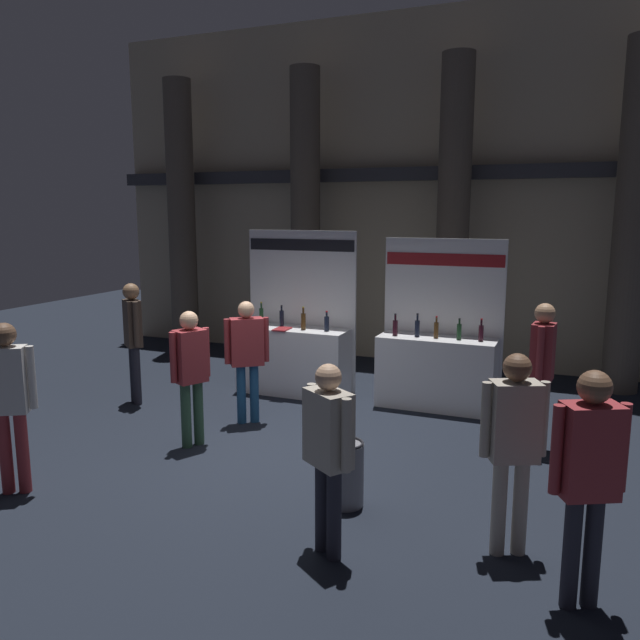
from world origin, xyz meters
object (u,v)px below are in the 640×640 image
visitor_4 (247,351)px  exhibitor_booth_1 (437,365)px  visitor_1 (191,366)px  visitor_6 (588,467)px  visitor_3 (9,393)px  visitor_2 (514,436)px  exhibitor_booth_0 (294,353)px  visitor_0 (133,333)px  trash_bin (345,473)px  visitor_7 (328,442)px  visitor_5 (542,363)px

visitor_4 → exhibitor_booth_1: bearing=179.3°
visitor_1 → visitor_6: size_ratio=0.94×
visitor_1 → visitor_3: size_ratio=0.95×
visitor_2 → visitor_4: size_ratio=1.04×
exhibitor_booth_0 → visitor_0: exhibitor_booth_0 is taller
trash_bin → visitor_6: (2.14, -0.86, 0.75)m
visitor_0 → exhibitor_booth_1: bearing=57.6°
visitor_2 → visitor_4: bearing=125.5°
visitor_1 → visitor_7: size_ratio=1.02×
visitor_0 → visitor_2: visitor_0 is taller
visitor_0 → visitor_1: size_ratio=1.08×
visitor_7 → visitor_0: bearing=0.5°
visitor_0 → visitor_1: (1.77, -1.14, -0.07)m
exhibitor_booth_1 → visitor_2: bearing=-69.2°
visitor_2 → visitor_6: (0.56, -0.55, 0.03)m
trash_bin → visitor_6: visitor_6 is taller
exhibitor_booth_1 → visitor_6: size_ratio=1.38×
exhibitor_booth_1 → visitor_6: 4.78m
visitor_1 → visitor_6: bearing=97.2°
visitor_4 → visitor_5: (3.72, 0.49, 0.06)m
visitor_1 → visitor_6: (4.43, -1.63, 0.07)m
exhibitor_booth_1 → visitor_4: exhibitor_booth_1 is taller
visitor_5 → visitor_2: bearing=3.7°
trash_bin → visitor_1: bearing=161.5°
visitor_1 → visitor_4: visitor_1 is taller
visitor_4 → visitor_6: 4.98m
visitor_6 → trash_bin: bearing=130.9°
trash_bin → visitor_0: visitor_0 is taller
visitor_2 → visitor_6: visitor_6 is taller
exhibitor_booth_0 → visitor_7: bearing=-61.8°
trash_bin → visitor_3: visitor_3 is taller
visitor_1 → visitor_5: visitor_5 is taller
visitor_2 → trash_bin: bearing=144.1°
exhibitor_booth_0 → visitor_1: bearing=-94.3°
visitor_1 → visitor_7: 2.98m
visitor_6 → visitor_4: bearing=120.7°
exhibitor_booth_1 → visitor_7: 4.38m
exhibitor_booth_0 → visitor_2: bearing=-44.8°
visitor_5 → visitor_3: bearing=-50.6°
visitor_3 → visitor_6: (5.36, 0.18, 0.02)m
exhibitor_booth_0 → trash_bin: size_ratio=3.92×
visitor_4 → visitor_5: bearing=149.9°
visitor_7 → exhibitor_booth_1: bearing=-55.5°
exhibitor_booth_0 → visitor_4: bearing=-89.4°
exhibitor_booth_1 → visitor_5: (1.50, -1.18, 0.44)m
trash_bin → visitor_1: (-2.28, 0.77, 0.68)m
trash_bin → visitor_3: bearing=-162.1°
exhibitor_booth_0 → visitor_0: 2.47m
trash_bin → visitor_3: 3.46m
visitor_6 → visitor_7: (-1.96, -0.04, -0.09)m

